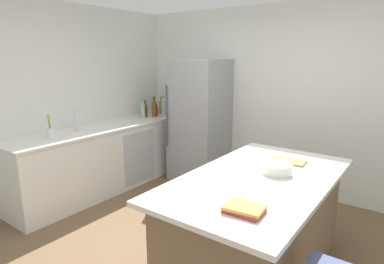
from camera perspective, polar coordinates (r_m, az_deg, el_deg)
name	(u,v)px	position (r m, az deg, el deg)	size (l,w,h in m)	color
ground_plane	(192,263)	(3.28, 0.03, -22.04)	(7.20, 7.20, 0.00)	brown
wall_rear	(287,100)	(4.73, 16.41, 5.39)	(6.00, 0.10, 2.60)	silver
wall_left	(38,104)	(4.62, -25.41, 4.49)	(0.10, 6.00, 2.60)	silver
counter_run_left	(106,158)	(4.87, -14.90, -4.37)	(0.68, 2.80, 0.93)	silver
kitchen_island	(257,225)	(2.99, 11.31, -15.76)	(1.09, 1.97, 0.90)	#7A6047
refrigerator	(199,121)	(4.99, 1.33, 1.97)	(0.77, 0.74, 1.86)	#93969B
sink_faucet	(76,119)	(4.52, -19.76, 2.10)	(0.15, 0.05, 0.30)	silver
flower_vase	(50,131)	(4.23, -23.71, 0.13)	(0.09, 0.09, 0.31)	silver
olive_oil_bottle	(161,107)	(5.64, -5.50, 4.41)	(0.06, 0.06, 0.29)	olive
soda_bottle	(163,108)	(5.48, -5.06, 4.27)	(0.07, 0.07, 0.31)	silver
hot_sauce_bottle	(157,111)	(5.48, -6.24, 3.73)	(0.05, 0.05, 0.19)	red
whiskey_bottle	(154,109)	(5.36, -6.70, 4.13)	(0.08, 0.08, 0.33)	brown
syrup_bottle	(145,110)	(5.38, -8.22, 3.83)	(0.07, 0.07, 0.27)	#5B3319
gin_bottle	(143,110)	(5.28, -8.64, 3.79)	(0.08, 0.08, 0.30)	#8CB79E
cookbook_stack	(244,209)	(2.18, 9.13, -13.24)	(0.27, 0.21, 0.05)	#A83338
mixing_bowl	(277,169)	(2.90, 14.80, -6.28)	(0.26, 0.26, 0.09)	silver
cutting_board	(288,161)	(3.26, 16.58, -4.91)	(0.33, 0.23, 0.02)	#9E7042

